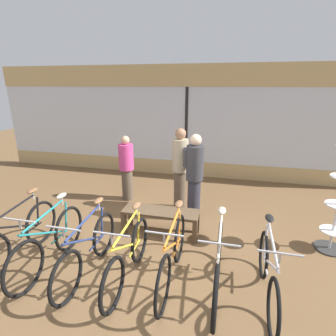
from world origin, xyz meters
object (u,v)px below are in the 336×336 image
at_px(bicycle_right, 218,266).
at_px(bicycle_far_left, 19,237).
at_px(customer_mid_floor, 181,167).
at_px(bicycle_left, 50,243).
at_px(display_bench, 161,215).
at_px(bicycle_center_right, 173,255).
at_px(bicycle_center, 128,257).
at_px(customer_near_rack, 194,175).
at_px(customer_by_window, 127,167).
at_px(bicycle_far_right, 268,274).
at_px(bicycle_center_left, 88,250).

bearing_deg(bicycle_right, bicycle_far_left, -179.30).
distance_m(bicycle_far_left, customer_mid_floor, 3.22).
relative_size(bicycle_far_left, customer_mid_floor, 1.00).
distance_m(bicycle_left, display_bench, 1.89).
relative_size(bicycle_center_right, bicycle_right, 1.01).
distance_m(bicycle_center, bicycle_center_right, 0.62).
distance_m(bicycle_center_right, customer_near_rack, 1.95).
bearing_deg(bicycle_left, customer_by_window, 85.41).
xyz_separation_m(bicycle_left, bicycle_right, (2.48, 0.08, -0.01)).
height_order(bicycle_far_right, customer_by_window, customer_by_window).
bearing_deg(bicycle_center, bicycle_far_left, 178.75).
bearing_deg(customer_by_window, customer_near_rack, -19.23).
bearing_deg(bicycle_right, bicycle_center_right, 175.16).
height_order(bicycle_left, customer_mid_floor, customer_mid_floor).
xyz_separation_m(bicycle_center_left, customer_by_window, (-0.42, 2.59, 0.42)).
distance_m(bicycle_left, bicycle_center, 1.25).
height_order(bicycle_center_right, bicycle_far_right, bicycle_center_right).
bearing_deg(bicycle_center_right, customer_mid_floor, 98.06).
distance_m(bicycle_center_left, customer_mid_floor, 2.63).
bearing_deg(bicycle_right, customer_by_window, 132.16).
relative_size(bicycle_far_left, bicycle_far_right, 1.09).
relative_size(bicycle_left, customer_near_rack, 0.99).
height_order(bicycle_center_right, customer_mid_floor, customer_mid_floor).
xyz_separation_m(display_bench, customer_mid_floor, (0.16, 1.10, 0.60)).
distance_m(bicycle_far_right, customer_near_rack, 2.35).
relative_size(bicycle_far_left, display_bench, 1.29).
bearing_deg(customer_mid_floor, bicycle_right, -67.83).
bearing_deg(bicycle_left, bicycle_right, 1.82).
distance_m(bicycle_right, customer_by_window, 3.41).
xyz_separation_m(bicycle_far_left, bicycle_center_right, (2.44, 0.09, 0.00)).
xyz_separation_m(bicycle_center_left, bicycle_center_right, (1.22, 0.13, 0.02)).
xyz_separation_m(bicycle_left, bicycle_center_left, (0.63, -0.00, -0.02)).
xyz_separation_m(display_bench, customer_by_window, (-1.17, 1.29, 0.43)).
distance_m(bicycle_far_left, bicycle_right, 3.06).
xyz_separation_m(bicycle_far_right, display_bench, (-1.73, 1.22, -0.00)).
bearing_deg(bicycle_center_left, bicycle_left, 179.84).
bearing_deg(customer_near_rack, bicycle_center_right, -90.78).
height_order(bicycle_far_left, customer_by_window, customer_by_window).
relative_size(bicycle_center, customer_near_rack, 0.95).
xyz_separation_m(bicycle_far_left, bicycle_right, (3.06, 0.04, -0.01)).
bearing_deg(bicycle_far_left, customer_by_window, 72.67).
distance_m(bicycle_center_right, display_bench, 1.26).
height_order(bicycle_right, customer_by_window, customer_by_window).
relative_size(bicycle_center_right, customer_mid_floor, 0.98).
xyz_separation_m(bicycle_far_left, customer_near_rack, (2.47, 1.96, 0.55)).
bearing_deg(customer_near_rack, bicycle_left, -133.20).
relative_size(bicycle_center_left, display_bench, 1.24).
height_order(bicycle_far_left, bicycle_far_right, bicycle_far_left).
bearing_deg(customer_mid_floor, display_bench, -98.28).
distance_m(bicycle_center, bicycle_right, 1.23).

